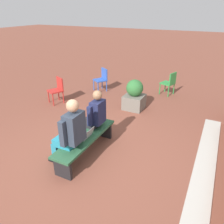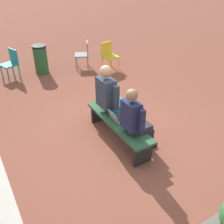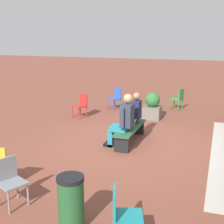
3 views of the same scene
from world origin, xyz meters
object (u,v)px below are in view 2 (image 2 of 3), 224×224
object	(u,v)px
bench	(119,125)
plastic_chair_near_bench_right	(11,62)
litter_bin	(41,59)
laptop	(117,118)
person_student	(136,119)
person_adult	(111,97)
plastic_chair_mid_courtyard	(84,53)
plastic_chair_far_right	(109,54)

from	to	relation	value
bench	plastic_chair_near_bench_right	world-z (taller)	plastic_chair_near_bench_right
bench	litter_bin	size ratio (longest dim) A/B	2.09
bench	litter_bin	distance (m)	4.08
bench	litter_bin	xyz separation A→B (m)	(4.07, 0.24, 0.08)
laptop	person_student	bearing A→B (deg)	-170.67
person_adult	plastic_chair_mid_courtyard	bearing A→B (deg)	-16.47
person_student	plastic_chair_far_right	xyz separation A→B (m)	(3.75, -1.62, -0.23)
plastic_chair_mid_courtyard	litter_bin	distance (m)	1.34
person_student	plastic_chair_near_bench_right	world-z (taller)	person_student
laptop	plastic_chair_mid_courtyard	distance (m)	3.93
person_adult	laptop	xyz separation A→B (m)	(-0.38, 0.08, -0.26)
bench	plastic_chair_near_bench_right	xyz separation A→B (m)	(4.16, 1.09, 0.13)
plastic_chair_mid_courtyard	plastic_chair_far_right	bearing A→B (deg)	-129.39
person_student	laptop	xyz separation A→B (m)	(0.48, 0.08, -0.21)
plastic_chair_near_bench_right	plastic_chair_mid_courtyard	bearing A→B (deg)	-99.55
plastic_chair_far_right	person_student	bearing A→B (deg)	156.59
laptop	plastic_chair_near_bench_right	world-z (taller)	plastic_chair_near_bench_right
person_adult	plastic_chair_mid_courtyard	distance (m)	3.54
bench	person_student	world-z (taller)	person_student
bench	person_student	size ratio (longest dim) A/B	1.36
bench	plastic_chair_mid_courtyard	size ratio (longest dim) A/B	2.14
person_adult	bench	bearing A→B (deg)	169.92
laptop	plastic_chair_mid_courtyard	world-z (taller)	plastic_chair_mid_courtyard
person_student	laptop	size ratio (longest dim) A/B	4.14
bench	laptop	world-z (taller)	laptop
person_adult	plastic_chair_mid_courtyard	xyz separation A→B (m)	(3.39, -1.00, -0.28)
plastic_chair_far_right	plastic_chair_near_bench_right	distance (m)	2.91
bench	person_student	bearing A→B (deg)	-171.64
person_adult	laptop	world-z (taller)	person_adult
bench	person_student	xyz separation A→B (m)	(-0.45, -0.07, 0.36)
bench	plastic_chair_far_right	size ratio (longest dim) A/B	2.14
plastic_chair_far_right	plastic_chair_mid_courtyard	size ratio (longest dim) A/B	1.00
bench	person_adult	world-z (taller)	person_adult
bench	plastic_chair_far_right	world-z (taller)	plastic_chair_far_right
person_student	plastic_chair_mid_courtyard	world-z (taller)	person_student
person_adult	litter_bin	xyz separation A→B (m)	(3.66, 0.31, -0.32)
person_adult	litter_bin	distance (m)	3.69
bench	laptop	distance (m)	0.15
plastic_chair_far_right	plastic_chair_mid_courtyard	bearing A→B (deg)	50.61
bench	plastic_chair_far_right	xyz separation A→B (m)	(3.29, -1.69, 0.13)
plastic_chair_mid_courtyard	litter_bin	size ratio (longest dim) A/B	0.98
laptop	plastic_chair_far_right	world-z (taller)	plastic_chair_far_right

